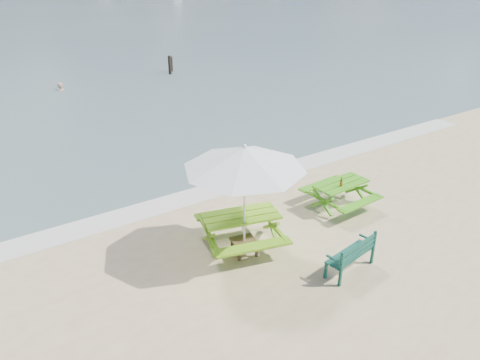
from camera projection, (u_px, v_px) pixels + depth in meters
foam_strip at (221, 188)px, 13.79m from camera, size 22.00×0.90×0.01m
picnic_table_left at (241, 231)px, 10.86m from camera, size 2.19×2.33×0.84m
picnic_table_right at (340, 195)px, 12.61m from camera, size 1.59×1.76×0.73m
park_bench at (350, 261)px, 10.07m from camera, size 1.33×0.63×0.78m
side_table at (244, 247)px, 10.67m from camera, size 0.62×0.62×0.34m
patio_umbrella at (244, 158)px, 9.72m from camera, size 3.12×3.12×2.62m
beer_bottle at (341, 183)px, 12.24m from camera, size 0.07×0.07×0.26m
swimmer at (62, 98)px, 24.19m from camera, size 0.71×0.58×1.67m
mooring_pilings at (171, 66)px, 27.34m from camera, size 0.57×0.77×1.27m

